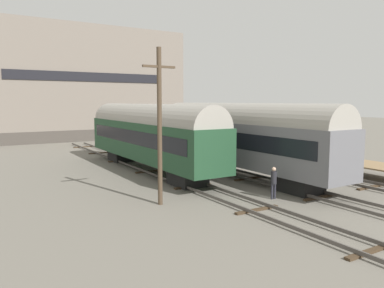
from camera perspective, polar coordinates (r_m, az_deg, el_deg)
ground_plane at (r=24.12m, az=13.47°, el=-6.45°), size 200.00×200.00×0.00m
track_left at (r=21.12m, az=4.42°, el=-7.75°), size 2.60×60.00×0.26m
track_middle at (r=24.09m, az=13.48°, el=-6.12°), size 2.60×60.00×0.26m
track_right at (r=27.54m, az=20.38°, el=-4.78°), size 2.60×60.00×0.26m
train_car_grey at (r=26.83m, az=7.12°, el=1.45°), size 2.88×17.76×5.23m
train_car_green at (r=28.73m, az=-6.65°, el=1.68°), size 2.94×17.86×5.15m
station_platform at (r=30.99m, az=20.42°, el=-2.15°), size 3.06×13.66×0.96m
bench at (r=32.47m, az=17.23°, el=-0.66°), size 1.40×0.40×0.91m
person_worker at (r=21.03m, az=12.34°, el=-5.34°), size 0.32×0.32×1.78m
utility_pole at (r=19.11m, az=-4.96°, el=3.00°), size 1.80×0.24×8.03m
warehouse_building at (r=58.27m, az=-17.34°, el=8.63°), size 29.25×13.03×15.56m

